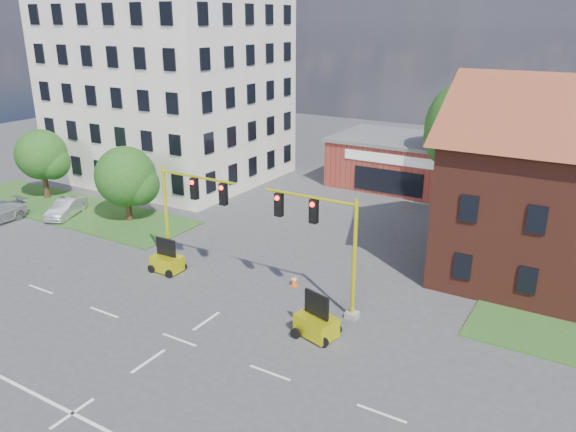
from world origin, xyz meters
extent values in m
plane|color=#404042|center=(0.00, 0.00, 0.00)|extent=(120.00, 120.00, 0.00)
cube|color=#25531F|center=(-20.00, 10.00, 0.04)|extent=(22.00, 6.00, 0.08)
cube|color=beige|center=(-20.00, 22.00, 10.00)|extent=(18.00, 15.00, 20.00)
cube|color=maroon|center=(0.00, 30.00, 2.00)|extent=(12.00, 8.00, 4.00)
cube|color=#5A595C|center=(0.00, 30.00, 4.15)|extent=(12.40, 8.40, 0.30)
cube|color=white|center=(0.00, 25.95, 3.20)|extent=(8.00, 0.10, 0.80)
cube|color=black|center=(0.00, 25.95, 1.30)|extent=(6.00, 0.10, 2.00)
cylinder|color=#322212|center=(6.50, 27.00, 2.18)|extent=(0.44, 0.44, 4.36)
sphere|color=#1F4916|center=(6.50, 27.00, 6.14)|extent=(7.97, 7.97, 7.97)
sphere|color=#1F4916|center=(8.09, 27.30, 5.15)|extent=(5.58, 5.58, 5.58)
cylinder|color=#322212|center=(-14.00, 10.50, 1.20)|extent=(0.44, 0.44, 2.41)
sphere|color=#1F4916|center=(-14.00, 10.50, 3.39)|extent=(4.35, 4.35, 4.35)
sphere|color=#1F4916|center=(-13.13, 10.80, 2.84)|extent=(3.04, 3.04, 3.04)
cylinder|color=#322212|center=(-24.00, 11.00, 1.31)|extent=(0.44, 0.44, 2.62)
sphere|color=#1F4916|center=(-24.00, 11.00, 3.70)|extent=(4.07, 4.07, 4.07)
sphere|color=#1F4916|center=(-23.19, 11.30, 3.10)|extent=(2.85, 2.85, 2.85)
cube|color=gray|center=(-6.00, 6.00, 0.15)|extent=(0.60, 0.60, 0.30)
cylinder|color=yellow|center=(-6.00, 6.00, 3.10)|extent=(0.20, 0.20, 6.20)
cylinder|color=yellow|center=(-3.50, 6.00, 5.90)|extent=(5.00, 0.14, 0.14)
cube|color=black|center=(-3.75, 6.00, 5.20)|extent=(0.40, 0.32, 1.20)
cube|color=black|center=(-1.75, 6.00, 5.20)|extent=(0.40, 0.32, 1.20)
sphere|color=#FF0C07|center=(-3.75, 5.82, 5.60)|extent=(0.24, 0.24, 0.24)
cube|color=gray|center=(6.00, 6.00, 0.15)|extent=(0.60, 0.60, 0.30)
cylinder|color=yellow|center=(6.00, 6.00, 3.10)|extent=(0.20, 0.20, 6.20)
cylinder|color=yellow|center=(3.50, 6.00, 5.90)|extent=(5.00, 0.14, 0.14)
cube|color=black|center=(3.75, 6.00, 5.20)|extent=(0.40, 0.32, 1.20)
cube|color=black|center=(1.75, 6.00, 5.20)|extent=(0.40, 0.32, 1.20)
sphere|color=#FF0C07|center=(3.75, 5.82, 5.60)|extent=(0.24, 0.24, 0.24)
cube|color=yellow|center=(-5.60, 5.35, 0.53)|extent=(1.78, 1.22, 0.87)
cube|color=black|center=(-5.60, 5.35, 1.55)|extent=(1.36, 0.16, 1.07)
cube|color=yellow|center=(5.29, 3.56, 0.57)|extent=(2.15, 1.72, 0.94)
cube|color=black|center=(5.29, 3.56, 1.66)|extent=(1.43, 0.53, 1.14)
cube|color=#E6500C|center=(-6.09, 5.69, 0.02)|extent=(0.38, 0.38, 0.04)
cone|color=#E6500C|center=(-6.09, 5.69, 0.35)|extent=(0.40, 0.40, 0.70)
cylinder|color=white|center=(-6.09, 5.69, 0.42)|extent=(0.27, 0.27, 0.09)
cube|color=#E6500C|center=(1.75, 7.56, 0.02)|extent=(0.38, 0.38, 0.04)
cone|color=#E6500C|center=(1.75, 7.56, 0.35)|extent=(0.40, 0.40, 0.70)
cylinder|color=white|center=(1.75, 7.56, 0.42)|extent=(0.27, 0.27, 0.09)
cube|color=#E6500C|center=(3.95, 4.70, 0.02)|extent=(0.38, 0.38, 0.04)
cone|color=#E6500C|center=(3.95, 4.70, 0.35)|extent=(0.40, 0.40, 0.70)
cylinder|color=white|center=(3.95, 4.70, 0.42)|extent=(0.27, 0.27, 0.09)
cube|color=#E6500C|center=(4.80, 5.57, 0.02)|extent=(0.38, 0.38, 0.04)
cone|color=#E6500C|center=(4.80, 5.57, 0.35)|extent=(0.40, 0.40, 0.70)
cylinder|color=white|center=(4.80, 5.57, 0.42)|extent=(0.27, 0.27, 0.09)
imported|color=silver|center=(11.49, 12.63, 0.68)|extent=(5.13, 2.82, 1.36)
imported|color=#B7BABF|center=(-18.81, 8.79, 0.67)|extent=(2.84, 4.28, 1.33)
camera|label=1|loc=(15.97, -16.79, 14.05)|focal=35.00mm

